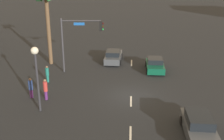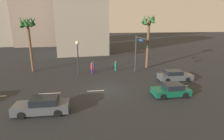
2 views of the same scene
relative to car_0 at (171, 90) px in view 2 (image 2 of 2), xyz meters
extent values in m
plane|color=#232628|center=(-6.85, 2.55, -0.62)|extent=(220.00, 220.00, 0.00)
cube|color=silver|center=(-13.16, 2.55, -0.62)|extent=(2.38, 0.14, 0.01)
cube|color=silver|center=(-8.00, 2.55, -0.62)|extent=(1.95, 0.14, 0.01)
cube|color=silver|center=(2.45, 2.55, -0.62)|extent=(2.35, 0.14, 0.01)
cube|color=#0F5138|center=(-0.06, 0.00, -0.13)|extent=(3.94, 1.83, 0.66)
cube|color=black|center=(0.18, 0.00, 0.46)|extent=(1.89, 1.61, 0.53)
cylinder|color=black|center=(-1.28, -0.86, -0.30)|extent=(0.64, 0.22, 0.64)
cylinder|color=black|center=(-1.28, 0.86, -0.30)|extent=(0.64, 0.22, 0.64)
cylinder|color=black|center=(1.16, -0.86, -0.30)|extent=(0.64, 0.22, 0.64)
cylinder|color=black|center=(1.16, 0.86, -0.30)|extent=(0.64, 0.22, 0.64)
cube|color=#474C51|center=(2.93, 4.74, -0.10)|extent=(4.53, 1.96, 0.72)
cube|color=black|center=(2.66, 4.74, 0.52)|extent=(2.20, 1.66, 0.52)
cylinder|color=black|center=(4.34, 5.54, -0.30)|extent=(0.65, 0.24, 0.64)
cylinder|color=black|center=(4.29, 3.83, -0.30)|extent=(0.65, 0.24, 0.64)
cylinder|color=black|center=(1.57, 5.64, -0.30)|extent=(0.65, 0.24, 0.64)
cylinder|color=black|center=(1.51, 3.93, -0.30)|extent=(0.65, 0.24, 0.64)
cube|color=#474C51|center=(-12.96, -1.85, -0.10)|extent=(4.72, 1.86, 0.72)
cube|color=black|center=(-12.68, -1.85, 0.55)|extent=(2.28, 1.60, 0.57)
cylinder|color=black|center=(-14.43, -2.66, -0.30)|extent=(0.64, 0.23, 0.64)
cylinder|color=black|center=(-14.40, -0.98, -0.30)|extent=(0.64, 0.23, 0.64)
cylinder|color=black|center=(-11.52, -2.71, -0.30)|extent=(0.64, 0.23, 0.64)
cylinder|color=black|center=(-11.50, -1.03, -0.30)|extent=(0.64, 0.23, 0.64)
cylinder|color=#38383D|center=(-1.23, 9.81, 2.26)|extent=(0.20, 0.20, 5.76)
cylinder|color=#38383D|center=(-1.07, 7.80, 4.89)|extent=(0.44, 4.04, 0.12)
cube|color=black|center=(-0.91, 5.78, 4.32)|extent=(0.34, 0.34, 0.95)
sphere|color=#360503|center=(-0.90, 5.60, 4.61)|extent=(0.20, 0.20, 0.20)
sphere|color=#392605|center=(-0.90, 5.60, 4.31)|extent=(0.20, 0.20, 0.20)
sphere|color=green|center=(-0.90, 5.60, 4.01)|extent=(0.20, 0.20, 0.20)
cube|color=#1959B2|center=(-1.09, 8.00, 4.57)|extent=(0.13, 1.10, 0.28)
cylinder|color=#2D2D33|center=(-10.17, 9.53, 1.64)|extent=(0.18, 0.18, 4.52)
sphere|color=#F2EACC|center=(-10.17, 9.53, 4.18)|extent=(0.56, 0.56, 0.56)
cylinder|color=#59266B|center=(-8.16, 9.66, -0.24)|extent=(0.32, 0.32, 0.77)
cylinder|color=#BF3833|center=(-8.16, 9.66, 0.56)|extent=(0.43, 0.43, 0.84)
sphere|color=#8C664C|center=(-8.16, 9.66, 1.09)|extent=(0.23, 0.23, 0.23)
cylinder|color=#1E7266|center=(-4.27, 10.70, -0.28)|extent=(0.34, 0.34, 0.69)
cylinder|color=#1E7266|center=(-4.27, 10.70, 0.45)|extent=(0.45, 0.45, 0.76)
sphere|color=#8C664C|center=(-4.27, 10.70, 0.93)|extent=(0.20, 0.20, 0.20)
cylinder|color=#59266B|center=(-7.86, 11.04, -0.25)|extent=(0.37, 0.37, 0.73)
cylinder|color=#2D478C|center=(-7.86, 11.04, 0.51)|extent=(0.49, 0.49, 0.80)
sphere|color=#8C664C|center=(-7.86, 11.04, 1.02)|extent=(0.22, 0.22, 0.22)
cylinder|color=brown|center=(1.49, 12.03, 3.39)|extent=(0.43, 0.43, 8.02)
cone|color=#2D6633|center=(2.20, 11.89, 7.64)|extent=(0.79, 1.34, 1.52)
cone|color=#2D6633|center=(2.03, 12.61, 7.32)|extent=(1.28, 1.25, 1.67)
cone|color=#2D6633|center=(1.28, 12.80, 7.40)|extent=(1.47, 0.90, 1.64)
cone|color=#2D6633|center=(0.79, 12.48, 7.61)|extent=(1.32, 1.62, 1.56)
cone|color=#2D6633|center=(0.67, 11.79, 7.48)|extent=(0.88, 1.34, 1.78)
cone|color=#2D6633|center=(1.35, 11.24, 7.65)|extent=(1.63, 0.83, 1.52)
cone|color=#2D6633|center=(1.88, 11.58, 7.67)|extent=(1.13, 1.09, 1.33)
cylinder|color=brown|center=(-17.56, 12.51, 3.16)|extent=(0.40, 0.40, 7.56)
cone|color=#235628|center=(-16.83, 12.46, 7.22)|extent=(0.67, 1.46, 1.43)
cone|color=#235628|center=(-16.93, 13.21, 7.15)|extent=(1.70, 1.61, 1.66)
cone|color=#235628|center=(-17.78, 13.40, 7.18)|extent=(1.73, 0.94, 1.73)
cone|color=#235628|center=(-18.10, 12.91, 7.21)|extent=(1.28, 1.45, 1.30)
cone|color=#235628|center=(-18.34, 12.15, 7.15)|extent=(1.10, 1.50, 1.77)
cone|color=#235628|center=(-17.74, 11.86, 7.09)|extent=(1.22, 0.84, 1.47)
cone|color=#235628|center=(-17.20, 11.94, 7.16)|extent=(1.26, 1.07, 1.46)
cube|color=#9E9384|center=(-31.61, 48.99, 12.64)|extent=(17.22, 12.00, 26.52)
cube|color=#9E9384|center=(-10.03, 30.93, 9.51)|extent=(13.13, 15.58, 20.27)
camera|label=1|loc=(-28.55, 2.64, 9.31)|focal=43.72mm
camera|label=2|loc=(-8.95, -16.50, 7.12)|focal=28.07mm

